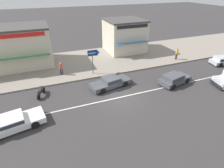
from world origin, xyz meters
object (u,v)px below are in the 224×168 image
(shopfront_mid_block, at_px, (124,35))
(shopfront_far_kios, at_px, (24,46))
(pedestrian_near_clock, at_px, (177,53))
(sedan_dark_grey_2, at_px, (111,82))
(hatchback_dark_grey_3, at_px, (174,79))
(pedestrian_mid_kerb, at_px, (61,68))
(hatchback_silver_5, at_px, (223,60))
(motorcycle_1, at_px, (41,92))
(sedan_white_0, at_px, (12,123))
(arrow_signboard, at_px, (97,53))

(shopfront_mid_block, height_order, shopfront_far_kios, shopfront_far_kios)
(pedestrian_near_clock, xyz_separation_m, shopfront_far_kios, (-19.73, 5.81, 1.57))
(sedan_dark_grey_2, xyz_separation_m, shopfront_mid_block, (6.02, 9.87, 2.02))
(hatchback_dark_grey_3, distance_m, pedestrian_mid_kerb, 12.90)
(hatchback_dark_grey_3, relative_size, hatchback_silver_5, 1.08)
(motorcycle_1, bearing_deg, shopfront_mid_block, 35.07)
(sedan_white_0, height_order, motorcycle_1, sedan_white_0)
(hatchback_dark_grey_3, distance_m, pedestrian_near_clock, 7.20)
(shopfront_mid_block, bearing_deg, sedan_white_0, -139.18)
(pedestrian_mid_kerb, bearing_deg, hatchback_silver_5, -11.95)
(sedan_dark_grey_2, height_order, hatchback_silver_5, hatchback_silver_5)
(motorcycle_1, relative_size, pedestrian_mid_kerb, 1.09)
(hatchback_silver_5, bearing_deg, motorcycle_1, 178.30)
(shopfront_mid_block, bearing_deg, hatchback_dark_grey_3, -86.79)
(motorcycle_1, bearing_deg, pedestrian_mid_kerb, 56.82)
(arrow_signboard, bearing_deg, pedestrian_near_clock, 0.89)
(hatchback_dark_grey_3, bearing_deg, sedan_white_0, -175.25)
(hatchback_silver_5, bearing_deg, shopfront_far_kios, 159.29)
(hatchback_dark_grey_3, height_order, shopfront_far_kios, shopfront_far_kios)
(pedestrian_near_clock, bearing_deg, sedan_white_0, -161.67)
(pedestrian_near_clock, bearing_deg, pedestrian_mid_kerb, 176.81)
(hatchback_silver_5, distance_m, shopfront_mid_block, 14.38)
(sedan_dark_grey_2, bearing_deg, hatchback_dark_grey_3, -15.67)
(sedan_white_0, distance_m, pedestrian_mid_kerb, 8.92)
(motorcycle_1, relative_size, shopfront_mid_block, 0.27)
(motorcycle_1, height_order, shopfront_far_kios, shopfront_far_kios)
(motorcycle_1, xyz_separation_m, shopfront_mid_block, (13.00, 9.13, 2.14))
(hatchback_dark_grey_3, bearing_deg, shopfront_mid_block, 93.21)
(hatchback_silver_5, xyz_separation_m, motorcycle_1, (-23.32, 0.69, -0.17))
(sedan_white_0, relative_size, sedan_dark_grey_2, 1.03)
(hatchback_silver_5, xyz_separation_m, pedestrian_near_clock, (-4.99, 3.53, 0.50))
(sedan_white_0, relative_size, pedestrian_mid_kerb, 3.12)
(hatchback_dark_grey_3, relative_size, pedestrian_near_clock, 2.54)
(hatchback_silver_5, xyz_separation_m, shopfront_mid_block, (-10.32, 9.82, 1.97))
(arrow_signboard, xyz_separation_m, pedestrian_near_clock, (11.79, 0.18, -1.52))
(sedan_white_0, xyz_separation_m, arrow_signboard, (8.65, 6.59, 2.07))
(pedestrian_near_clock, height_order, shopfront_mid_block, shopfront_mid_block)
(arrow_signboard, distance_m, shopfront_mid_block, 9.15)
(shopfront_mid_block, relative_size, shopfront_far_kios, 0.93)
(shopfront_mid_block, bearing_deg, arrow_signboard, -134.97)
(sedan_dark_grey_2, height_order, shopfront_mid_block, shopfront_mid_block)
(sedan_white_0, xyz_separation_m, pedestrian_mid_kerb, (4.55, 7.66, 0.51))
(arrow_signboard, bearing_deg, pedestrian_mid_kerb, 165.40)
(sedan_dark_grey_2, distance_m, hatchback_dark_grey_3, 6.93)
(sedan_dark_grey_2, bearing_deg, motorcycle_1, 173.91)
(hatchback_silver_5, xyz_separation_m, pedestrian_mid_kerb, (-20.88, 4.42, 0.46))
(motorcycle_1, bearing_deg, sedan_white_0, -118.28)
(pedestrian_near_clock, xyz_separation_m, shopfront_mid_block, (-5.33, 6.29, 1.47))
(arrow_signboard, bearing_deg, shopfront_far_kios, 142.94)
(arrow_signboard, relative_size, shopfront_mid_block, 0.48)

